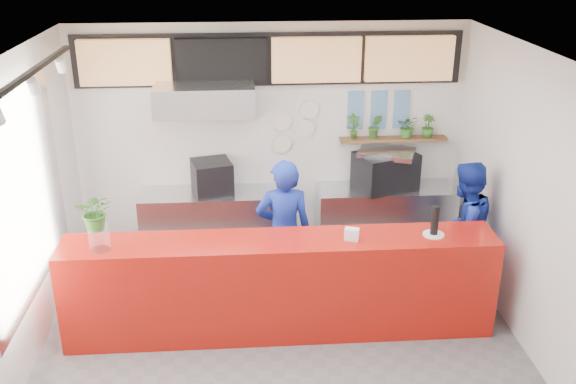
% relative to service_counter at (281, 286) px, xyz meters
% --- Properties ---
extents(floor, '(5.00, 5.00, 0.00)m').
position_rel_service_counter_xyz_m(floor, '(0.00, -0.40, -0.55)').
color(floor, slate).
rests_on(floor, ground).
extents(ceiling, '(5.00, 5.00, 0.00)m').
position_rel_service_counter_xyz_m(ceiling, '(0.00, -0.40, 2.45)').
color(ceiling, silver).
extents(wall_back, '(5.00, 0.00, 5.00)m').
position_rel_service_counter_xyz_m(wall_back, '(0.00, 2.10, 0.95)').
color(wall_back, white).
rests_on(wall_back, ground).
extents(wall_left, '(0.00, 5.00, 5.00)m').
position_rel_service_counter_xyz_m(wall_left, '(-2.50, -0.40, 0.95)').
color(wall_left, white).
rests_on(wall_left, ground).
extents(wall_right, '(0.00, 5.00, 5.00)m').
position_rel_service_counter_xyz_m(wall_right, '(2.50, -0.40, 0.95)').
color(wall_right, white).
rests_on(wall_right, ground).
extents(service_counter, '(4.50, 0.60, 1.10)m').
position_rel_service_counter_xyz_m(service_counter, '(0.00, 0.00, 0.00)').
color(service_counter, '#B1150C').
rests_on(service_counter, ground).
extents(cream_band, '(5.00, 0.02, 0.80)m').
position_rel_service_counter_xyz_m(cream_band, '(0.00, 2.09, 2.05)').
color(cream_band, beige).
rests_on(cream_band, wall_back).
extents(prep_bench, '(1.80, 0.60, 0.90)m').
position_rel_service_counter_xyz_m(prep_bench, '(-0.80, 1.80, -0.10)').
color(prep_bench, '#B2B5BA').
rests_on(prep_bench, ground).
extents(panini_oven, '(0.57, 0.57, 0.42)m').
position_rel_service_counter_xyz_m(panini_oven, '(-0.76, 1.80, 0.56)').
color(panini_oven, black).
rests_on(panini_oven, prep_bench).
extents(extraction_hood, '(1.20, 0.70, 0.35)m').
position_rel_service_counter_xyz_m(extraction_hood, '(-0.80, 1.75, 1.60)').
color(extraction_hood, '#B2B5BA').
rests_on(extraction_hood, ceiling).
extents(hood_lip, '(1.20, 0.69, 0.31)m').
position_rel_service_counter_xyz_m(hood_lip, '(-0.80, 1.75, 1.40)').
color(hood_lip, '#B2B5BA').
rests_on(hood_lip, ceiling).
extents(right_bench, '(1.80, 0.60, 0.90)m').
position_rel_service_counter_xyz_m(right_bench, '(1.50, 1.80, -0.10)').
color(right_bench, '#B2B5BA').
rests_on(right_bench, ground).
extents(espresso_machine, '(0.88, 0.76, 0.48)m').
position_rel_service_counter_xyz_m(espresso_machine, '(1.47, 1.80, 0.59)').
color(espresso_machine, black).
rests_on(espresso_machine, right_bench).
extents(espresso_tray, '(0.83, 0.71, 0.06)m').
position_rel_service_counter_xyz_m(espresso_tray, '(1.47, 1.80, 0.83)').
color(espresso_tray, silver).
rests_on(espresso_tray, espresso_machine).
extents(herb_shelf, '(1.40, 0.18, 0.04)m').
position_rel_service_counter_xyz_m(herb_shelf, '(1.60, 2.00, 0.95)').
color(herb_shelf, brown).
rests_on(herb_shelf, wall_back).
extents(menu_board_far_left, '(1.10, 0.10, 0.55)m').
position_rel_service_counter_xyz_m(menu_board_far_left, '(-1.75, 1.98, 2.00)').
color(menu_board_far_left, tan).
rests_on(menu_board_far_left, wall_back).
extents(menu_board_mid_left, '(1.10, 0.10, 0.55)m').
position_rel_service_counter_xyz_m(menu_board_mid_left, '(-0.59, 1.98, 2.00)').
color(menu_board_mid_left, black).
rests_on(menu_board_mid_left, wall_back).
extents(menu_board_mid_right, '(1.10, 0.10, 0.55)m').
position_rel_service_counter_xyz_m(menu_board_mid_right, '(0.57, 1.98, 2.00)').
color(menu_board_mid_right, tan).
rests_on(menu_board_mid_right, wall_back).
extents(menu_board_far_right, '(1.10, 0.10, 0.55)m').
position_rel_service_counter_xyz_m(menu_board_far_right, '(1.73, 1.98, 2.00)').
color(menu_board_far_right, tan).
rests_on(menu_board_far_right, wall_back).
extents(soffit, '(4.80, 0.04, 0.65)m').
position_rel_service_counter_xyz_m(soffit, '(0.00, 2.06, 2.00)').
color(soffit, black).
rests_on(soffit, wall_back).
extents(window_pane, '(0.04, 2.20, 1.90)m').
position_rel_service_counter_xyz_m(window_pane, '(-2.47, -0.10, 1.15)').
color(window_pane, silver).
rests_on(window_pane, wall_left).
extents(window_frame, '(0.03, 2.30, 2.00)m').
position_rel_service_counter_xyz_m(window_frame, '(-2.45, -0.10, 1.15)').
color(window_frame, '#B2B5BA').
rests_on(window_frame, wall_left).
extents(track_rail, '(0.05, 2.40, 0.04)m').
position_rel_service_counter_xyz_m(track_rail, '(-2.10, -0.40, 2.39)').
color(track_rail, black).
rests_on(track_rail, ceiling).
extents(dec_plate_a, '(0.24, 0.03, 0.24)m').
position_rel_service_counter_xyz_m(dec_plate_a, '(0.15, 2.07, 1.20)').
color(dec_plate_a, silver).
rests_on(dec_plate_a, wall_back).
extents(dec_plate_b, '(0.24, 0.03, 0.24)m').
position_rel_service_counter_xyz_m(dec_plate_b, '(0.45, 2.07, 1.10)').
color(dec_plate_b, silver).
rests_on(dec_plate_b, wall_back).
extents(dec_plate_c, '(0.24, 0.03, 0.24)m').
position_rel_service_counter_xyz_m(dec_plate_c, '(0.15, 2.07, 0.90)').
color(dec_plate_c, silver).
rests_on(dec_plate_c, wall_back).
extents(dec_plate_d, '(0.24, 0.03, 0.24)m').
position_rel_service_counter_xyz_m(dec_plate_d, '(0.50, 2.07, 1.35)').
color(dec_plate_d, silver).
rests_on(dec_plate_d, wall_back).
extents(photo_frame_a, '(0.20, 0.02, 0.25)m').
position_rel_service_counter_xyz_m(photo_frame_a, '(1.10, 2.08, 1.45)').
color(photo_frame_a, '#598CBF').
rests_on(photo_frame_a, wall_back).
extents(photo_frame_b, '(0.20, 0.02, 0.25)m').
position_rel_service_counter_xyz_m(photo_frame_b, '(1.40, 2.08, 1.45)').
color(photo_frame_b, '#598CBF').
rests_on(photo_frame_b, wall_back).
extents(photo_frame_c, '(0.20, 0.02, 0.25)m').
position_rel_service_counter_xyz_m(photo_frame_c, '(1.70, 2.08, 1.45)').
color(photo_frame_c, '#598CBF').
rests_on(photo_frame_c, wall_back).
extents(photo_frame_d, '(0.20, 0.02, 0.25)m').
position_rel_service_counter_xyz_m(photo_frame_d, '(1.10, 2.08, 1.20)').
color(photo_frame_d, '#598CBF').
rests_on(photo_frame_d, wall_back).
extents(photo_frame_e, '(0.20, 0.02, 0.25)m').
position_rel_service_counter_xyz_m(photo_frame_e, '(1.40, 2.08, 1.20)').
color(photo_frame_e, '#598CBF').
rests_on(photo_frame_e, wall_back).
extents(photo_frame_f, '(0.20, 0.02, 0.25)m').
position_rel_service_counter_xyz_m(photo_frame_f, '(1.70, 2.08, 1.20)').
color(photo_frame_f, '#598CBF').
rests_on(photo_frame_f, wall_back).
extents(staff_center, '(0.63, 0.42, 1.73)m').
position_rel_service_counter_xyz_m(staff_center, '(0.08, 0.64, 0.32)').
color(staff_center, navy).
rests_on(staff_center, ground).
extents(staff_right, '(1.01, 0.94, 1.65)m').
position_rel_service_counter_xyz_m(staff_right, '(2.14, 0.63, 0.28)').
color(staff_right, navy).
rests_on(staff_right, ground).
extents(herb_a, '(0.19, 0.15, 0.33)m').
position_rel_service_counter_xyz_m(herb_a, '(1.07, 2.00, 1.14)').
color(herb_a, '#366C25').
rests_on(herb_a, herb_shelf).
extents(herb_b, '(0.20, 0.17, 0.32)m').
position_rel_service_counter_xyz_m(herb_b, '(1.35, 2.00, 1.13)').
color(herb_b, '#366C25').
rests_on(herb_b, herb_shelf).
extents(herb_c, '(0.33, 0.31, 0.30)m').
position_rel_service_counter_xyz_m(herb_c, '(1.78, 2.00, 1.12)').
color(herb_c, '#366C25').
rests_on(herb_c, herb_shelf).
extents(herb_d, '(0.19, 0.18, 0.29)m').
position_rel_service_counter_xyz_m(herb_d, '(2.05, 2.00, 1.12)').
color(herb_d, '#366C25').
rests_on(herb_d, herb_shelf).
extents(glass_vase, '(0.24, 0.24, 0.25)m').
position_rel_service_counter_xyz_m(glass_vase, '(-1.80, -0.09, 0.68)').
color(glass_vase, white).
rests_on(glass_vase, service_counter).
extents(basil_vase, '(0.37, 0.33, 0.39)m').
position_rel_service_counter_xyz_m(basil_vase, '(-1.80, -0.09, 0.96)').
color(basil_vase, '#366C25').
rests_on(basil_vase, glass_vase).
extents(napkin_holder, '(0.16, 0.13, 0.13)m').
position_rel_service_counter_xyz_m(napkin_holder, '(0.73, -0.06, 0.61)').
color(napkin_holder, white).
rests_on(napkin_holder, service_counter).
extents(white_plate, '(0.28, 0.28, 0.02)m').
position_rel_service_counter_xyz_m(white_plate, '(1.59, -0.02, 0.56)').
color(white_plate, white).
rests_on(white_plate, service_counter).
extents(pepper_mill, '(0.10, 0.10, 0.31)m').
position_rel_service_counter_xyz_m(pepper_mill, '(1.59, -0.02, 0.72)').
color(pepper_mill, black).
rests_on(pepper_mill, white_plate).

